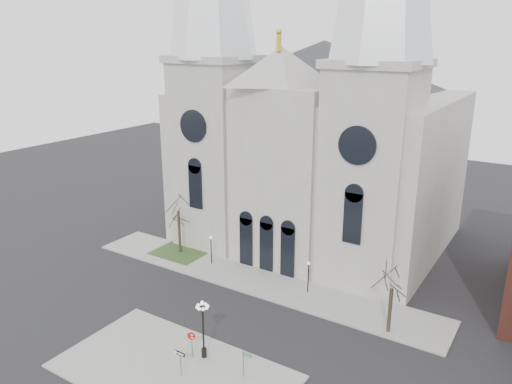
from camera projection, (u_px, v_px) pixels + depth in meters
The scene contains 13 objects.
ground at pixel (186, 329), 43.40m from camera, with size 160.00×160.00×0.00m, color black.
sidewalk_near at pixel (173, 371), 37.81m from camera, with size 18.00×10.00×0.14m, color gray.
sidewalk_far at pixel (254, 279), 52.23m from camera, with size 40.00×6.00×0.14m, color gray.
grass_patch at pixel (180, 252), 58.69m from camera, with size 6.00×5.00×0.18m, color #25401B.
cathedral at pixel (311, 91), 56.31m from camera, with size 33.00×26.66×54.00m.
tree_left at pixel (178, 208), 57.06m from camera, with size 3.20×3.20×7.50m.
tree_right at pixel (392, 286), 41.60m from camera, with size 3.20×3.20×6.00m.
ped_lamp_left at pixel (211, 245), 55.05m from camera, with size 0.32×0.32×3.26m.
ped_lamp_right at pixel (308, 272), 48.88m from camera, with size 0.32×0.32×3.26m.
stop_sign at pixel (192, 338), 39.13m from camera, with size 0.79×0.08×2.19m.
globe_lamp at pixel (203, 322), 38.50m from camera, with size 1.09×1.09×4.97m.
one_way_sign at pixel (180, 359), 36.77m from camera, with size 0.97×0.09×2.21m.
street_name_sign at pixel (244, 362), 36.71m from camera, with size 0.70×0.16×2.22m.
Camera 1 is at (25.57, -28.64, 24.30)m, focal length 35.00 mm.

